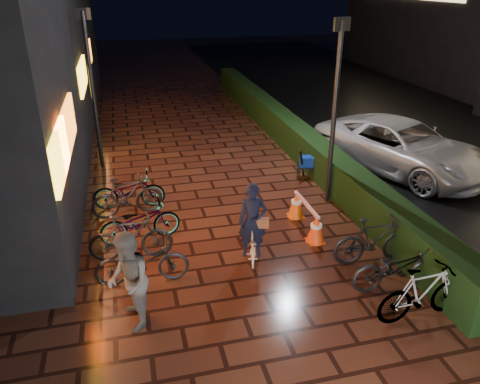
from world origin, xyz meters
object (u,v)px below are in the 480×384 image
object	(u,v)px
bystander_person	(129,282)
cyclist	(253,232)
traffic_barrier	(306,216)
van	(401,147)
cart_assembly	(306,163)

from	to	relation	value
bystander_person	cyclist	world-z (taller)	bystander_person
bystander_person	traffic_barrier	bearing A→B (deg)	115.11
traffic_barrier	van	bearing A→B (deg)	33.61
van	traffic_barrier	bearing A→B (deg)	-170.01
van	cyclist	size ratio (longest dim) A/B	3.17
van	cyclist	world-z (taller)	cyclist
van	traffic_barrier	world-z (taller)	van
cyclist	van	bearing A→B (deg)	32.98
bystander_person	traffic_barrier	xyz separation A→B (m)	(4.14, 2.46, -0.55)
cyclist	cart_assembly	size ratio (longest dim) A/B	1.76
bystander_person	cyclist	xyz separation A→B (m)	(2.56, 1.51, -0.24)
cart_assembly	traffic_barrier	bearing A→B (deg)	-111.25
bystander_person	traffic_barrier	distance (m)	4.85
traffic_barrier	cyclist	bearing A→B (deg)	-148.73
cyclist	cart_assembly	distance (m)	4.66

